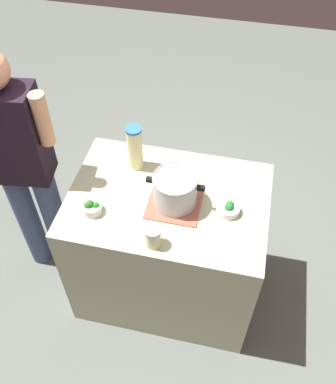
% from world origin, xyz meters
% --- Properties ---
extents(ground_plane, '(8.00, 8.00, 0.00)m').
position_xyz_m(ground_plane, '(0.00, 0.00, 0.00)').
color(ground_plane, slate).
extents(counter_slab, '(1.10, 0.78, 0.92)m').
position_xyz_m(counter_slab, '(0.00, 0.00, 0.46)').
color(counter_slab, '#AEB28C').
rests_on(counter_slab, ground_plane).
extents(dish_cloth, '(0.28, 0.29, 0.01)m').
position_xyz_m(dish_cloth, '(-0.04, 0.02, 0.92)').
color(dish_cloth, '#AB5A45').
rests_on(dish_cloth, counter_slab).
extents(cooking_pot, '(0.31, 0.24, 0.19)m').
position_xyz_m(cooking_pot, '(-0.04, 0.02, 1.02)').
color(cooking_pot, '#B7B7BC').
rests_on(cooking_pot, dish_cloth).
extents(lemonade_pitcher, '(0.09, 0.09, 0.28)m').
position_xyz_m(lemonade_pitcher, '(0.24, -0.21, 1.06)').
color(lemonade_pitcher, '#EEEBAA').
rests_on(lemonade_pitcher, counter_slab).
extents(mason_jar, '(0.08, 0.08, 0.12)m').
position_xyz_m(mason_jar, '(0.01, 0.31, 0.98)').
color(mason_jar, beige).
rests_on(mason_jar, counter_slab).
extents(broccoli_bowl_front, '(0.12, 0.12, 0.07)m').
position_xyz_m(broccoli_bowl_front, '(-0.33, 0.02, 0.95)').
color(broccoli_bowl_front, silver).
rests_on(broccoli_bowl_front, counter_slab).
extents(broccoli_bowl_center, '(0.10, 0.10, 0.08)m').
position_xyz_m(broccoli_bowl_center, '(0.37, 0.18, 0.95)').
color(broccoli_bowl_center, silver).
rests_on(broccoli_bowl_center, counter_slab).
extents(person_cook, '(0.50, 0.25, 1.68)m').
position_xyz_m(person_cook, '(0.86, -0.02, 0.93)').
color(person_cook, '#414D72').
rests_on(person_cook, ground_plane).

